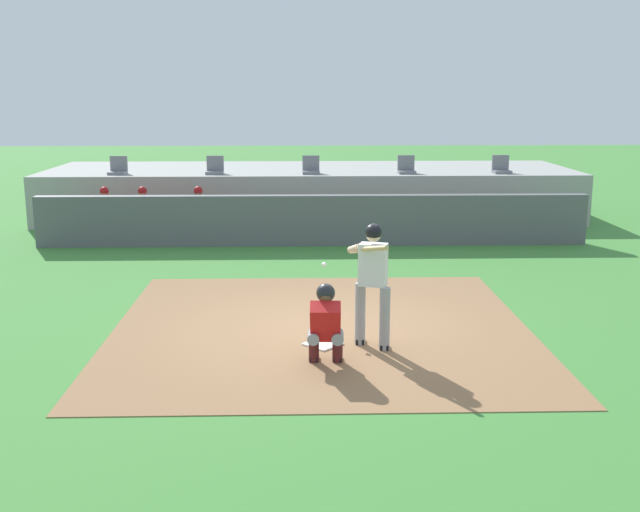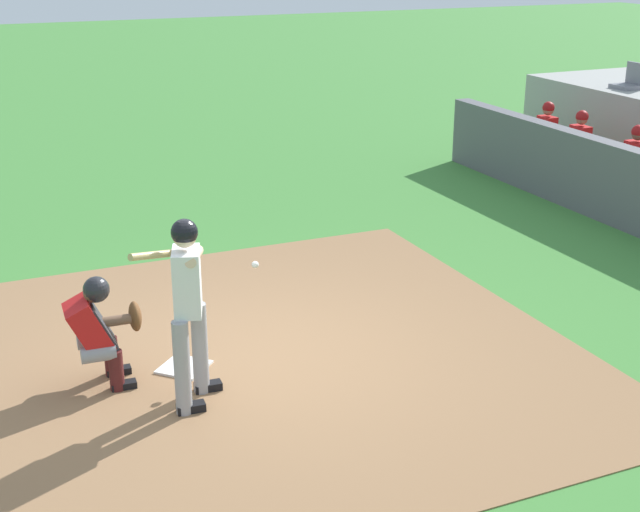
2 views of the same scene
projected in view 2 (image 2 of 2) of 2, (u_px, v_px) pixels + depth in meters
name	position (u px, v px, depth m)	size (l,w,h in m)	color
ground_plane	(259.00, 355.00, 9.22)	(80.00, 80.00, 0.00)	#428438
dirt_infield	(259.00, 355.00, 9.22)	(6.40, 6.40, 0.01)	#936B47
home_plate	(184.00, 367.00, 8.91)	(0.44, 0.44, 0.02)	white
batter_at_plate	(188.00, 300.00, 7.94)	(0.60, 0.86, 1.80)	#99999E
catcher_crouched	(101.00, 327.00, 8.42)	(0.50, 1.93, 1.13)	gray
dugout_player_0	(540.00, 136.00, 16.17)	(0.49, 0.70, 1.30)	#939399
dugout_player_1	(573.00, 147.00, 15.37)	(0.49, 0.70, 1.30)	#939399
dugout_player_2	(628.00, 164.00, 14.19)	(0.49, 0.70, 1.30)	#939399
stadium_seat_0	(630.00, 81.00, 16.71)	(0.46, 0.46, 0.48)	slate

